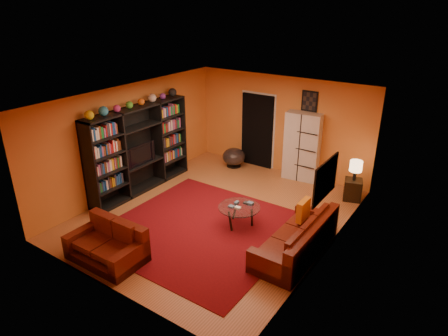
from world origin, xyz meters
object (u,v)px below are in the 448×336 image
Objects in this scene: tv at (138,154)px; loveseat at (109,244)px; sofa at (299,241)px; storage_cabinet at (302,147)px; table_lamp at (356,167)px; side_table at (353,190)px; coffee_table at (239,209)px; entertainment_unit at (140,149)px; bowl_chair at (234,157)px.

tv reaches higher than loveseat.
sofa is at bearing -54.33° from loveseat.
storage_cabinet is at bearing -45.56° from tv.
sofa is at bearing -92.39° from table_lamp.
side_table is (1.52, -0.41, -0.64)m from storage_cabinet.
storage_cabinet is (2.95, 2.89, -0.08)m from tv.
table_lamp reaches higher than coffee_table.
entertainment_unit is 4.64× the size of bowl_chair.
side_table is (0.11, 2.75, -0.04)m from sofa.
coffee_table is at bearing -90.86° from tv.
bowl_chair is at bearing 178.20° from side_table.
coffee_table is at bearing -55.03° from bowl_chair.
coffee_table is 2.98m from storage_cabinet.
loveseat is 2.81× the size of side_table.
sofa is 1.50× the size of loveseat.
bowl_chair is at bearing 124.97° from coffee_table.
entertainment_unit is 0.13m from tv.
bowl_chair is 3.47m from table_lamp.
bowl_chair is (-0.49, 4.92, -0.00)m from loveseat.
loveseat is (1.55, -2.33, -0.68)m from tv.
coffee_table is 3.22m from bowl_chair.
entertainment_unit is 1.68× the size of storage_cabinet.
tv is 1.35× the size of bowl_chair.
storage_cabinet reaches higher than tv.
table_lamp is at bearing 27.87° from entertainment_unit.
entertainment_unit reaches higher than coffee_table.
side_table is 0.59m from table_lamp.
storage_cabinet is at bearing 165.02° from side_table.
entertainment_unit is 3.02m from coffee_table.
tv is 2.88m from loveseat.
tv is 1.82× the size of table_lamp.
bowl_chair is at bearing 178.20° from table_lamp.
side_table is (2.93, 4.81, -0.04)m from loveseat.
coffee_table is at bearing -121.93° from table_lamp.
entertainment_unit is 6.00× the size of side_table.
side_table is (4.53, 2.39, -0.80)m from entertainment_unit.
tv reaches higher than table_lamp.
storage_cabinet is at bearing 114.46° from sofa.
side_table is at bearing -31.90° from loveseat.
tv is at bearing 179.14° from coffee_table.
tv is 4.13m from storage_cabinet.
side_table is 1.04× the size of table_lamp.
storage_cabinet is 2.77× the size of bowl_chair.
loveseat reaches higher than bowl_chair.
storage_cabinet reaches higher than table_lamp.
storage_cabinet reaches higher than bowl_chair.
coffee_table is (-1.46, 0.22, 0.11)m from sofa.
side_table is at bearing 27.87° from entertainment_unit.
entertainment_unit is 2.84m from bowl_chair.
loveseat is at bearing -121.33° from side_table.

